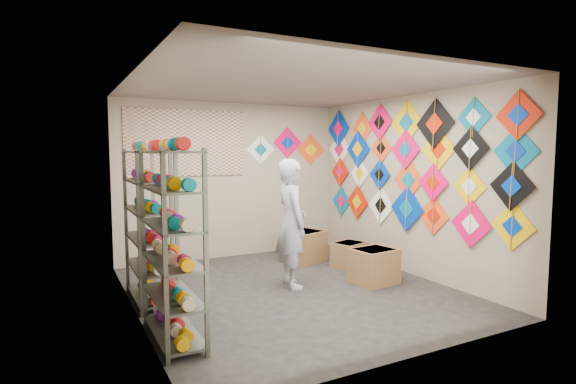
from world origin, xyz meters
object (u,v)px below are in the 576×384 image
shelf_rack_front (172,245)px  carton_b (349,255)px  shopkeeper (292,223)px  carton_c (304,246)px  carton_a (374,266)px  shelf_rack_back (147,226)px

shelf_rack_front → carton_b: size_ratio=3.84×
shopkeeper → carton_b: bearing=-62.4°
shelf_rack_front → carton_c: 3.53m
carton_a → carton_b: carton_a is taller
shelf_rack_front → shopkeeper: shelf_rack_front is taller
carton_b → shopkeeper: bearing=-178.8°
shelf_rack_front → carton_b: bearing=25.0°
shelf_rack_back → shelf_rack_front: bearing=-90.0°
shelf_rack_back → carton_a: (2.96, -0.70, -0.70)m
shelf_rack_front → carton_b: (3.16, 1.48, -0.75)m
shelf_rack_front → shelf_rack_back: same height
carton_c → shopkeeper: bearing=-145.7°
shelf_rack_back → shopkeeper: size_ratio=1.08×
shelf_rack_back → carton_c: shelf_rack_back is taller
shelf_rack_front → shelf_rack_back: bearing=90.0°
shelf_rack_back → carton_b: (3.16, 0.18, -0.75)m
shopkeeper → shelf_rack_front: bearing=126.7°
shelf_rack_back → shopkeeper: (1.87, -0.28, -0.07)m
carton_b → shelf_rack_front: bearing=-173.3°
shopkeeper → shelf_rack_back: bearing=89.5°
carton_a → carton_c: size_ratio=0.98×
carton_b → carton_c: (-0.46, 0.67, 0.06)m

